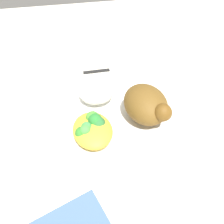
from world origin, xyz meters
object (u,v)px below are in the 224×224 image
(plate, at_px, (112,118))
(fork, at_px, (102,78))
(knife, at_px, (109,70))
(rice_pile, at_px, (96,92))
(mac_cheese_with_broccoli, at_px, (92,128))
(roasted_chicken, at_px, (146,104))

(plate, relative_size, fork, 1.96)
(plate, height_order, knife, plate)
(rice_pile, distance_m, fork, 0.12)
(rice_pile, bearing_deg, plate, 16.19)
(knife, bearing_deg, mac_cheese_with_broccoli, -21.93)
(plate, relative_size, knife, 1.47)
(plate, xyz_separation_m, roasted_chicken, (0.02, 0.07, 0.04))
(plate, height_order, fork, plate)
(rice_pile, distance_m, mac_cheese_with_broccoli, 0.12)
(rice_pile, bearing_deg, roasted_chicken, 43.48)
(fork, bearing_deg, knife, 141.87)
(fork, xyz_separation_m, knife, (-0.04, 0.03, 0.00))
(plate, distance_m, fork, 0.18)
(rice_pile, xyz_separation_m, mac_cheese_with_broccoli, (0.11, -0.03, -0.00))
(plate, height_order, mac_cheese_with_broccoli, mac_cheese_with_broccoli)
(plate, height_order, rice_pile, rice_pile)
(mac_cheese_with_broccoli, bearing_deg, plate, 130.21)
(roasted_chicken, bearing_deg, rice_pile, -136.52)
(plate, relative_size, roasted_chicken, 2.28)
(roasted_chicken, xyz_separation_m, fork, (-0.20, -0.05, -0.05))
(plate, distance_m, knife, 0.22)
(plate, xyz_separation_m, rice_pile, (-0.07, -0.02, 0.03))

